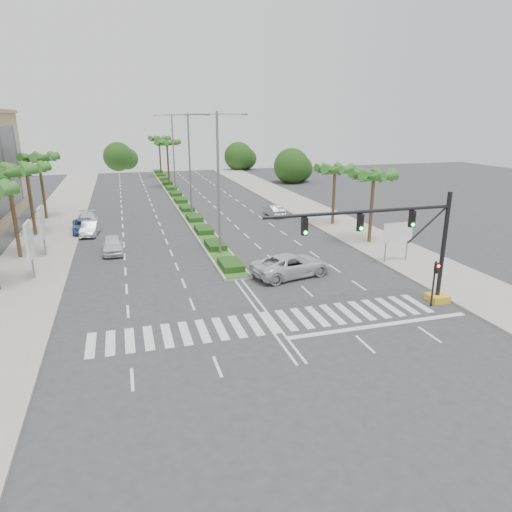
{
  "coord_description": "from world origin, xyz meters",
  "views": [
    {
      "loc": [
        -7.72,
        -23.25,
        11.59
      ],
      "look_at": [
        0.2,
        3.64,
        3.0
      ],
      "focal_mm": 32.0,
      "sensor_mm": 36.0,
      "label": 1
    }
  ],
  "objects": [
    {
      "name": "billboard_far",
      "position": [
        -14.5,
        18.0,
        2.96
      ],
      "size": [
        0.18,
        2.1,
        4.35
      ],
      "color": "slate",
      "rests_on": "ground"
    },
    {
      "name": "car_parked_d",
      "position": [
        -11.59,
        28.26,
        0.77
      ],
      "size": [
        2.48,
        5.44,
        1.54
      ],
      "primitive_type": "imported",
      "rotation": [
        0.0,
        0.0,
        0.06
      ],
      "color": "silver",
      "rests_on": "ground"
    },
    {
      "name": "streetlight_far",
      "position": [
        0.0,
        46.0,
        6.81
      ],
      "size": [
        5.1,
        0.25,
        12.0
      ],
      "color": "slate",
      "rests_on": "ground"
    },
    {
      "name": "ground",
      "position": [
        0.0,
        0.0,
        0.0
      ],
      "size": [
        160.0,
        160.0,
        0.0
      ],
      "primitive_type": "plane",
      "color": "#333335",
      "rests_on": "ground"
    },
    {
      "name": "car_parked_a",
      "position": [
        -8.93,
        17.52,
        0.75
      ],
      "size": [
        1.83,
        4.44,
        1.51
      ],
      "primitive_type": "imported",
      "rotation": [
        0.0,
        0.0,
        0.01
      ],
      "color": "silver",
      "rests_on": "ground"
    },
    {
      "name": "pedestrian_signal",
      "position": [
        10.6,
        -0.68,
        2.04
      ],
      "size": [
        0.28,
        0.36,
        3.0
      ],
      "color": "black",
      "rests_on": "ground"
    },
    {
      "name": "palm_left_mid",
      "position": [
        -16.5,
        18.0,
        7.08
      ],
      "size": [
        4.57,
        4.68,
        7.95
      ],
      "color": "brown",
      "rests_on": "ground"
    },
    {
      "name": "direction_sign",
      "position": [
        13.5,
        7.99,
        2.45
      ],
      "size": [
        2.7,
        0.11,
        3.4
      ],
      "color": "slate",
      "rests_on": "ground"
    },
    {
      "name": "signal_gantry",
      "position": [
        9.27,
        -0.0,
        3.46
      ],
      "size": [
        12.6,
        1.2,
        7.2
      ],
      "color": "gold",
      "rests_on": "ground"
    },
    {
      "name": "billboard_near",
      "position": [
        -14.5,
        12.0,
        2.96
      ],
      "size": [
        0.18,
        2.1,
        4.35
      ],
      "color": "slate",
      "rests_on": "ground"
    },
    {
      "name": "palm_median_a",
      "position": [
        0.0,
        55.0,
        7.17
      ],
      "size": [
        4.57,
        4.68,
        8.05
      ],
      "color": "brown",
      "rests_on": "ground"
    },
    {
      "name": "car_parked_b",
      "position": [
        -11.18,
        24.89,
        0.7
      ],
      "size": [
        1.95,
        4.41,
        1.41
      ],
      "primitive_type": "imported",
      "rotation": [
        0.0,
        0.0,
        -0.11
      ],
      "color": "#B6B7BB",
      "rests_on": "ground"
    },
    {
      "name": "palm_median_b",
      "position": [
        0.0,
        70.0,
        7.17
      ],
      "size": [
        4.57,
        4.68,
        8.05
      ],
      "color": "brown",
      "rests_on": "ground"
    },
    {
      "name": "palm_left_far",
      "position": [
        -16.5,
        26.0,
        6.5
      ],
      "size": [
        4.57,
        4.68,
        7.35
      ],
      "color": "brown",
      "rests_on": "ground"
    },
    {
      "name": "car_crossing",
      "position": [
        4.06,
        7.34,
        0.85
      ],
      "size": [
        6.63,
        4.14,
        1.71
      ],
      "primitive_type": "imported",
      "rotation": [
        0.0,
        0.0,
        1.8
      ],
      "color": "silver",
      "rests_on": "ground"
    },
    {
      "name": "median_grass",
      "position": [
        0.0,
        45.0,
        0.22
      ],
      "size": [
        1.8,
        75.0,
        0.04
      ],
      "primitive_type": "cube",
      "color": "#22521C",
      "rests_on": "median"
    },
    {
      "name": "footpath_right",
      "position": [
        15.2,
        20.0,
        0.07
      ],
      "size": [
        6.0,
        120.0,
        0.15
      ],
      "primitive_type": "cube",
      "color": "gray",
      "rests_on": "ground"
    },
    {
      "name": "palm_right_far",
      "position": [
        14.5,
        22.0,
        5.91
      ],
      "size": [
        4.57,
        4.68,
        6.75
      ],
      "color": "brown",
      "rests_on": "ground"
    },
    {
      "name": "streetlight_mid",
      "position": [
        0.0,
        30.0,
        6.81
      ],
      "size": [
        5.1,
        0.25,
        12.0
      ],
      "color": "slate",
      "rests_on": "ground"
    },
    {
      "name": "streetlight_near",
      "position": [
        0.0,
        14.0,
        6.81
      ],
      "size": [
        5.1,
        0.25,
        12.0
      ],
      "color": "slate",
      "rests_on": "ground"
    },
    {
      "name": "car_parked_c",
      "position": [
        -11.8,
        26.05,
        0.71
      ],
      "size": [
        2.72,
        5.24,
        1.41
      ],
      "primitive_type": "imported",
      "rotation": [
        0.0,
        0.0,
        0.08
      ],
      "color": "#325E99",
      "rests_on": "ground"
    },
    {
      "name": "car_right",
      "position": [
        9.72,
        28.35,
        0.69
      ],
      "size": [
        1.64,
        4.27,
        1.39
      ],
      "primitive_type": "imported",
      "rotation": [
        0.0,
        0.0,
        3.18
      ],
      "color": "#A7A7AB",
      "rests_on": "ground"
    },
    {
      "name": "palm_left_end",
      "position": [
        -16.5,
        34.0,
        6.88
      ],
      "size": [
        4.57,
        4.68,
        7.75
      ],
      "color": "brown",
      "rests_on": "ground"
    },
    {
      "name": "palm_right_near",
      "position": [
        14.5,
        14.0,
        6.2
      ],
      "size": [
        4.57,
        4.68,
        7.05
      ],
      "color": "brown",
      "rests_on": "ground"
    },
    {
      "name": "median",
      "position": [
        0.0,
        45.0,
        0.1
      ],
      "size": [
        2.2,
        75.0,
        0.2
      ],
      "primitive_type": "cube",
      "color": "gray",
      "rests_on": "ground"
    },
    {
      "name": "footpath_left",
      "position": [
        -15.2,
        20.0,
        0.07
      ],
      "size": [
        6.0,
        120.0,
        0.15
      ],
      "primitive_type": "cube",
      "color": "gray",
      "rests_on": "ground"
    }
  ]
}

